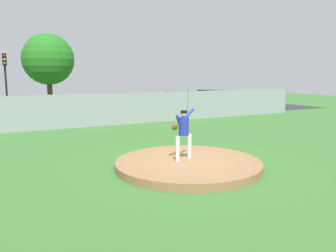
{
  "coord_description": "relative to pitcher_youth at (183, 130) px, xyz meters",
  "views": [
    {
      "loc": [
        -5.39,
        -8.65,
        2.92
      ],
      "look_at": [
        0.14,
        1.62,
        1.13
      ],
      "focal_mm": 34.99,
      "sensor_mm": 36.0,
      "label": 1
    }
  ],
  "objects": [
    {
      "name": "asphalt_strip",
      "position": [
        0.09,
        14.35,
        -1.23
      ],
      "size": [
        44.0,
        7.0,
        0.01
      ],
      "primitive_type": "cube",
      "color": "#2B2B2D",
      "rests_on": "ground_plane"
    },
    {
      "name": "traffic_light_near",
      "position": [
        -4.3,
        18.12,
        1.89
      ],
      "size": [
        0.28,
        0.46,
        4.54
      ],
      "color": "black",
      "rests_on": "ground_plane"
    },
    {
      "name": "pitchers_mound",
      "position": [
        0.09,
        -0.15,
        -1.11
      ],
      "size": [
        4.65,
        4.65,
        0.24
      ],
      "primitive_type": "cylinder",
      "color": "olive",
      "rests_on": "ground_plane"
    },
    {
      "name": "pitcher_youth",
      "position": [
        0.0,
        0.0,
        0.0
      ],
      "size": [
        0.83,
        0.33,
        1.65
      ],
      "color": "silver",
      "rests_on": "pitchers_mound"
    },
    {
      "name": "parked_car_silver",
      "position": [
        8.26,
        14.13,
        -0.44
      ],
      "size": [
        2.06,
        4.28,
        1.66
      ],
      "color": "#B7BABF",
      "rests_on": "ground_plane"
    },
    {
      "name": "ground_plane",
      "position": [
        0.09,
        5.85,
        -1.23
      ],
      "size": [
        80.0,
        80.0,
        0.0
      ],
      "primitive_type": "plane",
      "color": "#386B2D"
    },
    {
      "name": "parked_car_charcoal",
      "position": [
        11.72,
        14.59,
        -0.42
      ],
      "size": [
        1.94,
        4.37,
        1.72
      ],
      "color": "#232328",
      "rests_on": "ground_plane"
    },
    {
      "name": "chainlink_fence",
      "position": [
        0.09,
        9.85,
        -0.27
      ],
      "size": [
        30.85,
        0.07,
        2.02
      ],
      "color": "gray",
      "rests_on": "ground_plane"
    },
    {
      "name": "baseball",
      "position": [
        0.31,
        0.66,
        -0.95
      ],
      "size": [
        0.07,
        0.07,
        0.07
      ],
      "primitive_type": "sphere",
      "color": "white",
      "rests_on": "pitchers_mound"
    },
    {
      "name": "tree_bushy_near",
      "position": [
        -0.37,
        24.1,
        3.21
      ],
      "size": [
        4.76,
        4.76,
        6.84
      ],
      "color": "#4C331E",
      "rests_on": "ground_plane"
    }
  ]
}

